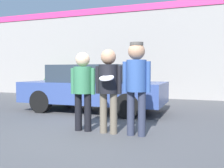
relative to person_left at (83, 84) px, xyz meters
The scene contains 7 objects.
ground_plane 1.03m from the person_left, 27.52° to the right, with size 56.00×56.00×0.00m, color #4C4C4F.
storefront_building 6.85m from the person_left, 87.93° to the left, with size 24.00×0.22×4.31m.
person_left is the anchor object (origin of this frame).
person_middle_with_frisbee 0.58m from the person_left, ahead, with size 0.56×0.61×1.70m.
person_right 1.16m from the person_left, ahead, with size 0.56×0.39×1.81m.
parked_car_near 2.61m from the person_left, 109.77° to the left, with size 4.39×1.92×1.44m.
shrub 7.33m from the person_left, 126.45° to the left, with size 1.34×1.34×1.34m.
Camera 1 is at (2.12, -4.55, 1.27)m, focal length 40.00 mm.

